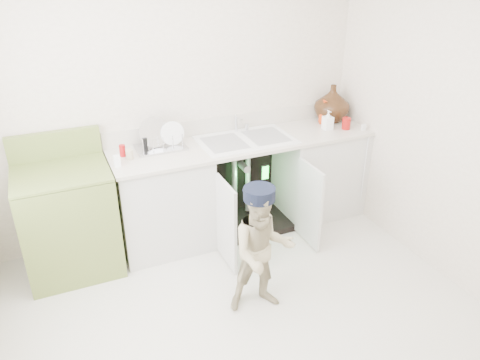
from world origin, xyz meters
name	(u,v)px	position (x,y,z in m)	size (l,w,h in m)	color
ground	(244,320)	(0.00, 0.00, 0.00)	(3.50, 3.50, 0.00)	beige
room_shell	(245,166)	(0.00, 0.00, 1.25)	(6.00, 5.50, 1.26)	silver
counter_run	(249,180)	(0.59, 1.21, 0.48)	(2.44, 1.02, 1.26)	silver
avocado_stove	(69,219)	(-1.05, 1.18, 0.47)	(0.73, 0.65, 1.13)	olive
repair_worker	(262,250)	(0.19, 0.10, 0.51)	(0.70, 1.00, 1.01)	tan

